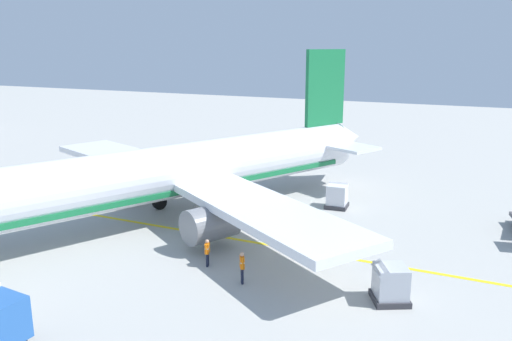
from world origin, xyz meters
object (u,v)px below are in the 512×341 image
Objects in this scene: crew_marshaller at (242,265)px; cargo_container_near at (390,284)px; airliner_foreground at (164,175)px; cargo_container_mid at (337,196)px; crew_loader_left at (207,251)px.

cargo_container_near is at bearing -80.52° from crew_marshaller.
crew_marshaller is (-6.74, -9.43, -2.35)m from airliner_foreground.
crew_marshaller is (-14.83, 0.87, 0.13)m from cargo_container_mid.
crew_marshaller is (-1.24, 7.41, 0.12)m from cargo_container_near.
cargo_container_near is 7.51m from crew_marshaller.
crew_loader_left is (-5.60, -6.67, -2.45)m from airliner_foreground.
airliner_foreground reaches higher than crew_marshaller.
cargo_container_near is 1.29× the size of crew_marshaller.
airliner_foreground is 19.95× the size of cargo_container_mid.
cargo_container_mid is 1.10× the size of crew_marshaller.
crew_loader_left is at bearing -129.97° from airliner_foreground.
airliner_foreground is 9.05m from crew_loader_left.
crew_loader_left is (-13.69, 3.62, 0.02)m from cargo_container_mid.
airliner_foreground reaches higher than crew_loader_left.
cargo_container_near reaches higher than crew_marshaller.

